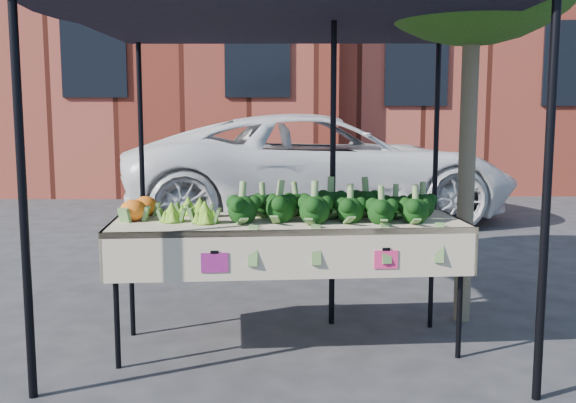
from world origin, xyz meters
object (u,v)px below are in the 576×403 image
(canopy, at_px, (287,147))
(vehicle, at_px, (321,25))
(street_tree, at_px, (470,81))
(table, at_px, (288,284))

(canopy, height_order, vehicle, vehicle)
(street_tree, bearing_deg, canopy, -179.46)
(table, bearing_deg, canopy, 91.38)
(canopy, bearing_deg, vehicle, 84.77)
(table, height_order, vehicle, vehicle)
(table, distance_m, vehicle, 6.02)
(canopy, distance_m, vehicle, 5.15)
(vehicle, height_order, street_tree, vehicle)
(table, xyz_separation_m, vehicle, (0.43, 5.48, 2.44))
(vehicle, bearing_deg, street_tree, -177.71)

